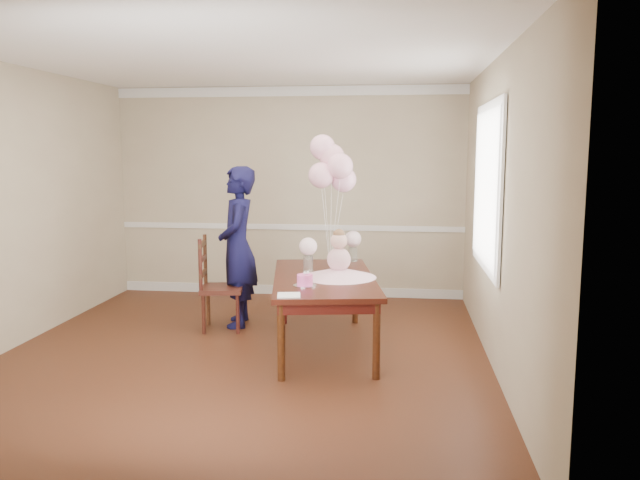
{
  "coord_description": "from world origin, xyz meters",
  "views": [
    {
      "loc": [
        1.4,
        -5.46,
        1.88
      ],
      "look_at": [
        0.68,
        0.31,
        1.05
      ],
      "focal_mm": 35.0,
      "sensor_mm": 36.0,
      "label": 1
    }
  ],
  "objects_px": {
    "dining_chair_seat": "(222,289)",
    "woman": "(238,247)",
    "birthday_cake": "(305,280)",
    "dining_table_top": "(324,279)"
  },
  "relations": [
    {
      "from": "dining_chair_seat",
      "to": "woman",
      "type": "relative_size",
      "value": 0.25
    },
    {
      "from": "birthday_cake",
      "to": "woman",
      "type": "height_order",
      "value": "woman"
    },
    {
      "from": "birthday_cake",
      "to": "dining_chair_seat",
      "type": "distance_m",
      "value": 1.42
    },
    {
      "from": "dining_table_top",
      "to": "birthday_cake",
      "type": "height_order",
      "value": "birthday_cake"
    },
    {
      "from": "dining_table_top",
      "to": "dining_chair_seat",
      "type": "bearing_deg",
      "value": 147.15
    },
    {
      "from": "birthday_cake",
      "to": "dining_chair_seat",
      "type": "bearing_deg",
      "value": 137.69
    },
    {
      "from": "dining_chair_seat",
      "to": "woman",
      "type": "distance_m",
      "value": 0.48
    },
    {
      "from": "dining_table_top",
      "to": "woman",
      "type": "relative_size",
      "value": 1.09
    },
    {
      "from": "dining_chair_seat",
      "to": "woman",
      "type": "height_order",
      "value": "woman"
    },
    {
      "from": "dining_table_top",
      "to": "birthday_cake",
      "type": "distance_m",
      "value": 0.47
    }
  ]
}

